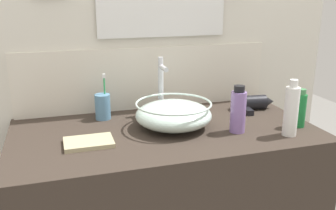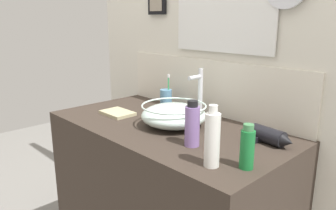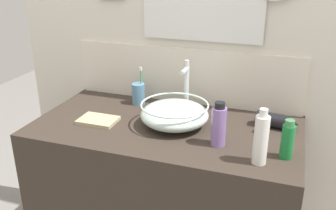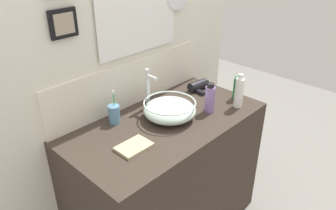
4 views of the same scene
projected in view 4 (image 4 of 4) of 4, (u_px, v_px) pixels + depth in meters
The scene contains 10 objects.
vanity_counter at pixel (167, 178), 2.08m from camera, with size 1.19×0.62×0.84m, color #382D26.
back_panel at pixel (125, 43), 1.91m from camera, with size 1.86×0.10×2.47m.
glass_bowl_sink at pixel (170, 110), 1.89m from camera, with size 0.31×0.31×0.10m.
faucet at pixel (148, 87), 1.96m from camera, with size 0.02×0.10×0.26m.
hair_drier at pixel (200, 85), 2.25m from camera, with size 0.19×0.13×0.07m.
toothbrush_cup at pixel (114, 114), 1.84m from camera, with size 0.07×0.07×0.19m.
shampoo_bottle at pixel (239, 92), 1.99m from camera, with size 0.05×0.05×0.22m.
lotion_bottle at pixel (237, 88), 2.11m from camera, with size 0.05×0.05×0.16m.
soap_dispenser at pixel (210, 99), 1.94m from camera, with size 0.06×0.06×0.18m.
hand_towel at pixel (134, 147), 1.64m from camera, with size 0.17×0.12×0.02m, color tan.
Camera 4 is at (-1.16, -1.13, 1.81)m, focal length 35.00 mm.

